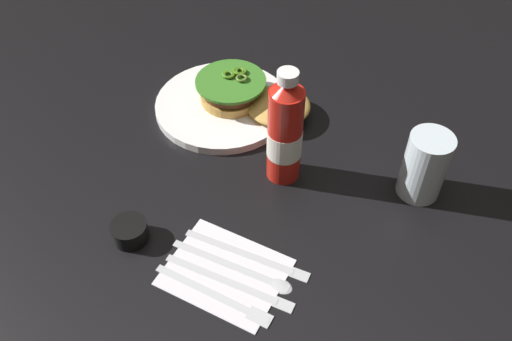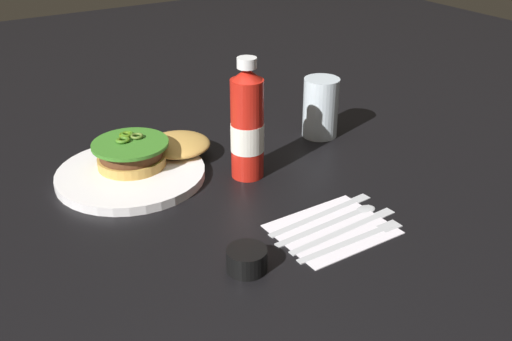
{
  "view_description": "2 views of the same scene",
  "coord_description": "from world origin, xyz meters",
  "px_view_note": "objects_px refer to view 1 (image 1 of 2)",
  "views": [
    {
      "loc": [
        0.33,
        -0.59,
        0.71
      ],
      "look_at": [
        0.03,
        -0.04,
        0.04
      ],
      "focal_mm": 38.24,
      "sensor_mm": 36.0,
      "label": 1
    },
    {
      "loc": [
        -0.44,
        -0.81,
        0.5
      ],
      "look_at": [
        0.03,
        -0.06,
        0.04
      ],
      "focal_mm": 41.83,
      "sensor_mm": 36.0,
      "label": 2
    }
  ],
  "objects_px": {
    "ketchup_bottle": "(285,133)",
    "water_glass": "(425,166)",
    "spoon_utensil": "(248,271)",
    "butter_knife": "(254,256)",
    "dinner_plate": "(223,105)",
    "napkin": "(225,272)",
    "steak_knife": "(236,284)",
    "fork_utensil": "(222,298)",
    "condiment_cup": "(130,231)",
    "burger_sandwich": "(249,95)"
  },
  "relations": [
    {
      "from": "napkin",
      "to": "steak_knife",
      "type": "height_order",
      "value": "steak_knife"
    },
    {
      "from": "dinner_plate",
      "to": "fork_utensil",
      "type": "distance_m",
      "value": 0.43
    },
    {
      "from": "burger_sandwich",
      "to": "butter_knife",
      "type": "bearing_deg",
      "value": -59.55
    },
    {
      "from": "butter_knife",
      "to": "ketchup_bottle",
      "type": "bearing_deg",
      "value": 102.83
    },
    {
      "from": "burger_sandwich",
      "to": "spoon_utensil",
      "type": "distance_m",
      "value": 0.38
    },
    {
      "from": "water_glass",
      "to": "spoon_utensil",
      "type": "xyz_separation_m",
      "value": [
        -0.17,
        -0.28,
        -0.06
      ]
    },
    {
      "from": "napkin",
      "to": "water_glass",
      "type": "bearing_deg",
      "value": 55.63
    },
    {
      "from": "water_glass",
      "to": "napkin",
      "type": "distance_m",
      "value": 0.37
    },
    {
      "from": "napkin",
      "to": "steak_knife",
      "type": "xyz_separation_m",
      "value": [
        0.03,
        -0.01,
        0.0
      ]
    },
    {
      "from": "steak_knife",
      "to": "butter_knife",
      "type": "bearing_deg",
      "value": 91.15
    },
    {
      "from": "water_glass",
      "to": "fork_utensil",
      "type": "bearing_deg",
      "value": -118.49
    },
    {
      "from": "ketchup_bottle",
      "to": "water_glass",
      "type": "bearing_deg",
      "value": 18.53
    },
    {
      "from": "burger_sandwich",
      "to": "condiment_cup",
      "type": "bearing_deg",
      "value": -91.75
    },
    {
      "from": "burger_sandwich",
      "to": "condiment_cup",
      "type": "relative_size",
      "value": 3.97
    },
    {
      "from": "butter_knife",
      "to": "burger_sandwich",
      "type": "bearing_deg",
      "value": 120.45
    },
    {
      "from": "dinner_plate",
      "to": "butter_knife",
      "type": "bearing_deg",
      "value": -51.36
    },
    {
      "from": "dinner_plate",
      "to": "napkin",
      "type": "bearing_deg",
      "value": -58.44
    },
    {
      "from": "spoon_utensil",
      "to": "butter_knife",
      "type": "height_order",
      "value": "same"
    },
    {
      "from": "fork_utensil",
      "to": "spoon_utensil",
      "type": "relative_size",
      "value": 0.96
    },
    {
      "from": "ketchup_bottle",
      "to": "steak_knife",
      "type": "relative_size",
      "value": 1.04
    },
    {
      "from": "condiment_cup",
      "to": "steak_knife",
      "type": "height_order",
      "value": "condiment_cup"
    },
    {
      "from": "fork_utensil",
      "to": "spoon_utensil",
      "type": "distance_m",
      "value": 0.06
    },
    {
      "from": "water_glass",
      "to": "steak_knife",
      "type": "distance_m",
      "value": 0.36
    },
    {
      "from": "fork_utensil",
      "to": "water_glass",
      "type": "bearing_deg",
      "value": 61.51
    },
    {
      "from": "condiment_cup",
      "to": "spoon_utensil",
      "type": "relative_size",
      "value": 0.29
    },
    {
      "from": "dinner_plate",
      "to": "steak_knife",
      "type": "relative_size",
      "value": 1.26
    },
    {
      "from": "ketchup_bottle",
      "to": "water_glass",
      "type": "height_order",
      "value": "ketchup_bottle"
    },
    {
      "from": "spoon_utensil",
      "to": "water_glass",
      "type": "bearing_deg",
      "value": 58.37
    },
    {
      "from": "ketchup_bottle",
      "to": "dinner_plate",
      "type": "bearing_deg",
      "value": 151.38
    },
    {
      "from": "burger_sandwich",
      "to": "ketchup_bottle",
      "type": "relative_size",
      "value": 1.04
    },
    {
      "from": "condiment_cup",
      "to": "fork_utensil",
      "type": "relative_size",
      "value": 0.3
    },
    {
      "from": "butter_knife",
      "to": "steak_knife",
      "type": "bearing_deg",
      "value": -88.85
    },
    {
      "from": "water_glass",
      "to": "fork_utensil",
      "type": "height_order",
      "value": "water_glass"
    },
    {
      "from": "water_glass",
      "to": "fork_utensil",
      "type": "xyz_separation_m",
      "value": [
        -0.19,
        -0.34,
        -0.06
      ]
    },
    {
      "from": "burger_sandwich",
      "to": "butter_knife",
      "type": "distance_m",
      "value": 0.36
    },
    {
      "from": "ketchup_bottle",
      "to": "spoon_utensil",
      "type": "xyz_separation_m",
      "value": [
        0.05,
        -0.21,
        -0.09
      ]
    },
    {
      "from": "water_glass",
      "to": "dinner_plate",
      "type": "bearing_deg",
      "value": 176.24
    },
    {
      "from": "napkin",
      "to": "steak_knife",
      "type": "bearing_deg",
      "value": -24.48
    },
    {
      "from": "burger_sandwich",
      "to": "fork_utensil",
      "type": "bearing_deg",
      "value": -66.03
    },
    {
      "from": "condiment_cup",
      "to": "fork_utensil",
      "type": "height_order",
      "value": "condiment_cup"
    },
    {
      "from": "dinner_plate",
      "to": "condiment_cup",
      "type": "bearing_deg",
      "value": -84.05
    },
    {
      "from": "fork_utensil",
      "to": "butter_knife",
      "type": "relative_size",
      "value": 0.93
    },
    {
      "from": "napkin",
      "to": "steak_knife",
      "type": "relative_size",
      "value": 0.83
    },
    {
      "from": "water_glass",
      "to": "napkin",
      "type": "height_order",
      "value": "water_glass"
    },
    {
      "from": "steak_knife",
      "to": "spoon_utensil",
      "type": "bearing_deg",
      "value": 83.11
    },
    {
      "from": "fork_utensil",
      "to": "steak_knife",
      "type": "distance_m",
      "value": 0.03
    },
    {
      "from": "burger_sandwich",
      "to": "butter_knife",
      "type": "height_order",
      "value": "burger_sandwich"
    },
    {
      "from": "butter_knife",
      "to": "dinner_plate",
      "type": "bearing_deg",
      "value": 128.64
    },
    {
      "from": "burger_sandwich",
      "to": "butter_knife",
      "type": "xyz_separation_m",
      "value": [
        0.18,
        -0.3,
        -0.03
      ]
    },
    {
      "from": "burger_sandwich",
      "to": "ketchup_bottle",
      "type": "height_order",
      "value": "ketchup_bottle"
    }
  ]
}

